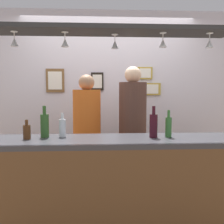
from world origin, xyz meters
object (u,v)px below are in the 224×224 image
(bottle_champagne_green, at_px, (45,125))
(picture_frame_upper_small, at_px, (145,73))
(picture_frame_caricature, at_px, (55,81))
(bottle_wine_dark_red, at_px, (154,125))
(picture_frame_lower_pair, at_px, (151,89))
(picture_frame_crest, at_px, (97,81))
(bottle_beer_brown_stubby, at_px, (27,131))
(person_left_orange_shirt, at_px, (87,128))
(person_right_brown_shirt, at_px, (133,122))
(bottle_soda_clear, at_px, (63,127))
(bottle_beer_green_import, at_px, (168,126))

(bottle_champagne_green, relative_size, picture_frame_upper_small, 1.36)
(bottle_champagne_green, bearing_deg, picture_frame_caricature, 94.83)
(bottle_wine_dark_red, bearing_deg, picture_frame_lower_pair, 79.34)
(picture_frame_crest, bearing_deg, bottle_beer_brown_stubby, -115.02)
(bottle_beer_brown_stubby, bearing_deg, picture_frame_caricature, 88.53)
(person_left_orange_shirt, relative_size, bottle_beer_brown_stubby, 9.08)
(person_right_brown_shirt, height_order, bottle_beer_brown_stubby, person_right_brown_shirt)
(person_left_orange_shirt, xyz_separation_m, bottle_wine_dark_red, (0.66, -0.75, 0.13))
(bottle_wine_dark_red, relative_size, bottle_beer_brown_stubby, 1.67)
(picture_frame_caricature, bearing_deg, picture_frame_lower_pair, 0.00)
(person_left_orange_shirt, relative_size, picture_frame_upper_small, 7.43)
(person_right_brown_shirt, xyz_separation_m, bottle_soda_clear, (-0.77, -0.66, 0.04))
(bottle_beer_brown_stubby, relative_size, picture_frame_crest, 0.69)
(bottle_beer_brown_stubby, xyz_separation_m, picture_frame_caricature, (0.04, 1.38, 0.51))
(picture_frame_caricature, bearing_deg, picture_frame_crest, 0.00)
(person_right_brown_shirt, xyz_separation_m, picture_frame_caricature, (-1.05, 0.63, 0.53))
(bottle_beer_green_import, height_order, picture_frame_caricature, picture_frame_caricature)
(picture_frame_crest, height_order, picture_frame_caricature, picture_frame_caricature)
(person_right_brown_shirt, relative_size, bottle_soda_clear, 7.54)
(picture_frame_lower_pair, bearing_deg, bottle_beer_brown_stubby, -136.08)
(person_left_orange_shirt, height_order, bottle_soda_clear, person_left_orange_shirt)
(bottle_champagne_green, height_order, bottle_beer_brown_stubby, bottle_champagne_green)
(person_left_orange_shirt, height_order, picture_frame_lower_pair, person_left_orange_shirt)
(person_right_brown_shirt, relative_size, picture_frame_upper_small, 7.89)
(bottle_beer_brown_stubby, distance_m, picture_frame_caricature, 1.48)
(bottle_beer_brown_stubby, bearing_deg, bottle_champagne_green, 30.09)
(bottle_soda_clear, distance_m, bottle_beer_green_import, 1.02)
(bottle_beer_green_import, bearing_deg, picture_frame_upper_small, 88.94)
(bottle_wine_dark_red, height_order, picture_frame_upper_small, picture_frame_upper_small)
(person_left_orange_shirt, bearing_deg, picture_frame_crest, 78.40)
(picture_frame_caricature, xyz_separation_m, picture_frame_lower_pair, (1.40, 0.00, -0.12))
(person_right_brown_shirt, xyz_separation_m, bottle_beer_green_import, (0.24, -0.74, 0.05))
(bottle_champagne_green, distance_m, bottle_wine_dark_red, 1.04)
(person_left_orange_shirt, bearing_deg, bottle_champagne_green, -118.97)
(person_right_brown_shirt, height_order, bottle_soda_clear, person_right_brown_shirt)
(picture_frame_lower_pair, bearing_deg, bottle_soda_clear, -131.01)
(bottle_wine_dark_red, height_order, bottle_soda_clear, bottle_wine_dark_red)
(picture_frame_crest, bearing_deg, bottle_beer_green_import, -63.52)
(picture_frame_upper_small, distance_m, picture_frame_lower_pair, 0.25)
(bottle_beer_brown_stubby, relative_size, picture_frame_lower_pair, 0.60)
(bottle_champagne_green, height_order, picture_frame_crest, picture_frame_crest)
(bottle_beer_brown_stubby, bearing_deg, person_left_orange_shirt, 55.61)
(person_right_brown_shirt, height_order, bottle_champagne_green, person_right_brown_shirt)
(person_left_orange_shirt, distance_m, person_right_brown_shirt, 0.57)
(picture_frame_lower_pair, bearing_deg, picture_frame_crest, 180.00)
(bottle_soda_clear, height_order, picture_frame_lower_pair, picture_frame_lower_pair)
(bottle_beer_green_import, distance_m, picture_frame_upper_small, 1.49)
(person_left_orange_shirt, relative_size, bottle_wine_dark_red, 5.45)
(person_right_brown_shirt, xyz_separation_m, bottle_wine_dark_red, (0.10, -0.75, 0.07))
(bottle_soda_clear, height_order, bottle_beer_green_import, bottle_beer_green_import)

